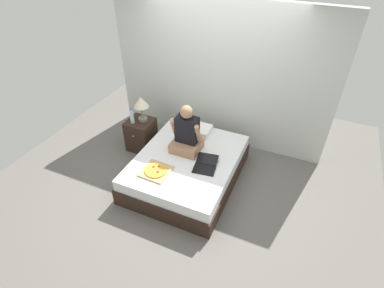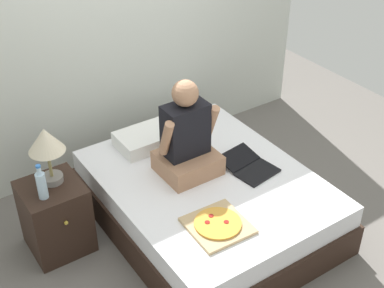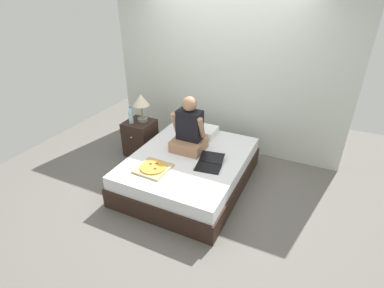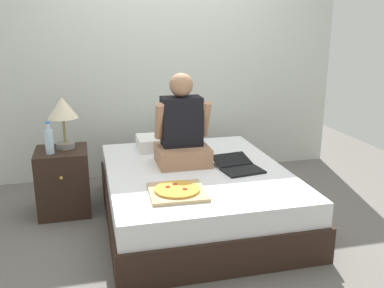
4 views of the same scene
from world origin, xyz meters
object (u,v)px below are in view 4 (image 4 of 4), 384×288
(bed, at_px, (196,194))
(nightstand_left, at_px, (64,181))
(laptop, at_px, (239,167))
(person_seated, at_px, (182,131))
(lamp_on_left_nightstand, at_px, (63,111))
(water_bottle, at_px, (49,141))
(pizza_box, at_px, (177,191))

(bed, bearing_deg, nightstand_left, 159.19)
(nightstand_left, bearing_deg, laptop, -19.85)
(nightstand_left, distance_m, person_seated, 1.14)
(bed, distance_m, lamp_on_left_nightstand, 1.34)
(water_bottle, distance_m, laptop, 1.60)
(bed, bearing_deg, pizza_box, -118.39)
(nightstand_left, bearing_deg, pizza_box, -47.61)
(water_bottle, relative_size, pizza_box, 0.66)
(nightstand_left, bearing_deg, lamp_on_left_nightstand, 51.37)
(person_seated, relative_size, laptop, 1.71)
(nightstand_left, bearing_deg, bed, -20.81)
(laptop, bearing_deg, lamp_on_left_nightstand, 157.86)
(bed, height_order, laptop, laptop)
(water_bottle, height_order, pizza_box, water_bottle)
(lamp_on_left_nightstand, bearing_deg, bed, -23.83)
(lamp_on_left_nightstand, bearing_deg, person_seated, -16.76)
(lamp_on_left_nightstand, relative_size, laptop, 0.99)
(lamp_on_left_nightstand, bearing_deg, laptop, -22.14)
(nightstand_left, xyz_separation_m, water_bottle, (-0.08, -0.09, 0.40))
(pizza_box, bearing_deg, lamp_on_left_nightstand, 129.48)
(person_seated, relative_size, pizza_box, 1.88)
(bed, relative_size, nightstand_left, 3.28)
(lamp_on_left_nightstand, distance_m, pizza_box, 1.32)
(lamp_on_left_nightstand, height_order, person_seated, person_seated)
(person_seated, bearing_deg, nightstand_left, 166.49)
(lamp_on_left_nightstand, bearing_deg, pizza_box, -50.52)
(bed, distance_m, water_bottle, 1.31)
(lamp_on_left_nightstand, distance_m, person_seated, 1.04)
(bed, relative_size, pizza_box, 4.55)
(person_seated, xyz_separation_m, pizza_box, (-0.19, -0.67, -0.27))
(nightstand_left, height_order, laptop, nightstand_left)
(laptop, bearing_deg, person_seated, 146.94)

